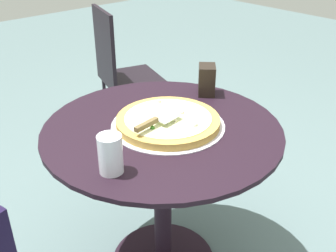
# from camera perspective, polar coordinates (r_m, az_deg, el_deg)

# --- Properties ---
(patio_table) EXTENTS (0.92, 0.92, 0.72)m
(patio_table) POSITION_cam_1_polar(r_m,az_deg,el_deg) (1.64, -0.79, -5.91)
(patio_table) COLOR black
(patio_table) RESTS_ON ground
(pizza_on_tray) EXTENTS (0.44, 0.44, 0.05)m
(pizza_on_tray) POSITION_cam_1_polar(r_m,az_deg,el_deg) (1.54, 0.01, 0.65)
(pizza_on_tray) COLOR silver
(pizza_on_tray) RESTS_ON patio_table
(pizza_server) EXTENTS (0.21, 0.09, 0.02)m
(pizza_server) POSITION_cam_1_polar(r_m,az_deg,el_deg) (1.46, -1.74, 0.80)
(pizza_server) COLOR silver
(pizza_server) RESTS_ON pizza_on_tray
(drinking_cup) EXTENTS (0.08, 0.08, 0.13)m
(drinking_cup) POSITION_cam_1_polar(r_m,az_deg,el_deg) (1.26, -8.18, -3.97)
(drinking_cup) COLOR silver
(drinking_cup) RESTS_ON patio_table
(napkin_dispenser) EXTENTS (0.12, 0.12, 0.13)m
(napkin_dispenser) POSITION_cam_1_polar(r_m,az_deg,el_deg) (1.80, 5.52, 6.54)
(napkin_dispenser) COLOR black
(napkin_dispenser) RESTS_ON patio_table
(patio_chair_near) EXTENTS (0.46, 0.46, 0.91)m
(patio_chair_near) POSITION_cam_1_polar(r_m,az_deg,el_deg) (2.73, -6.84, 8.21)
(patio_chair_near) COLOR black
(patio_chair_near) RESTS_ON ground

